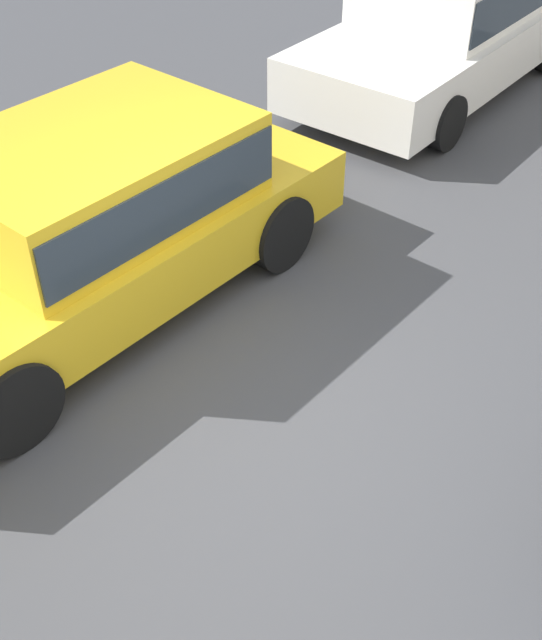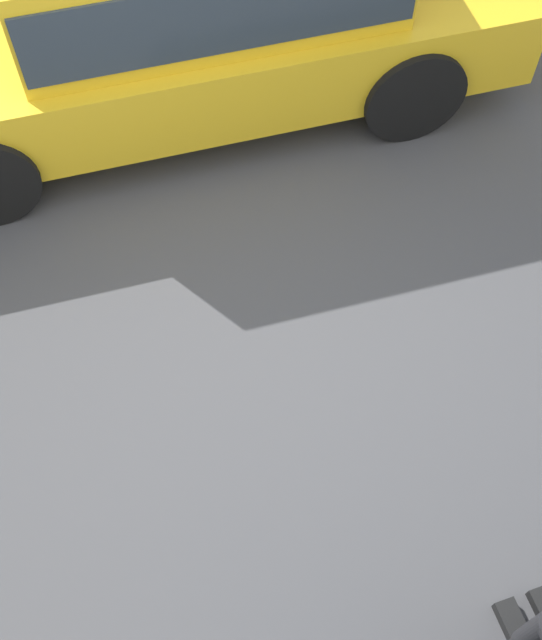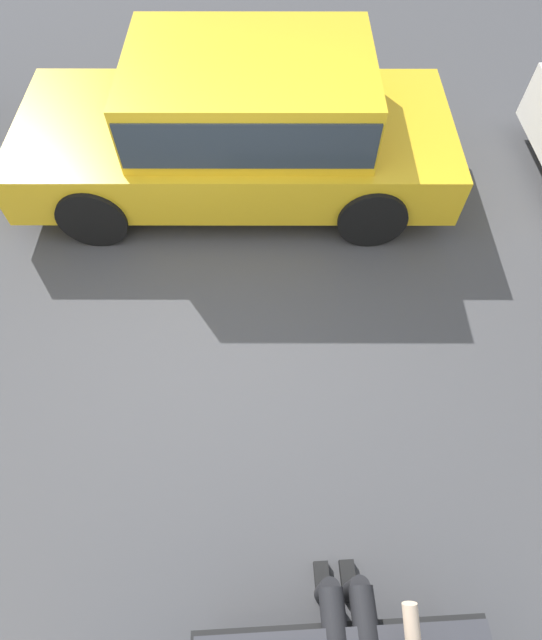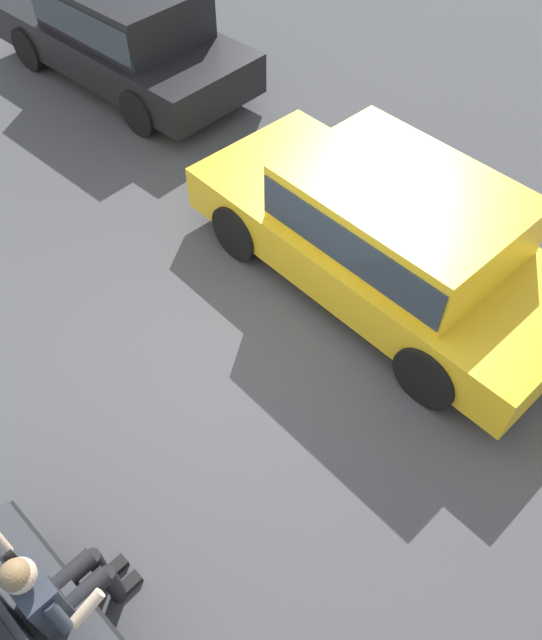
# 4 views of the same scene
# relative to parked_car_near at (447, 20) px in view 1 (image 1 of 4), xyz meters

# --- Properties ---
(ground_plane) EXTENTS (60.00, 60.00, 0.00)m
(ground_plane) POSITION_rel_parked_car_near_xyz_m (5.89, 1.60, -0.82)
(ground_plane) COLOR #424244
(parked_car_near) EXTENTS (4.49, 1.97, 1.53)m
(parked_car_near) POSITION_rel_parked_car_near_xyz_m (0.00, 0.00, 0.00)
(parked_car_near) COLOR white
(parked_car_near) RESTS_ON ground_plane
(parked_car_mid) EXTENTS (4.48, 2.10, 1.43)m
(parked_car_mid) POSITION_rel_parked_car_near_xyz_m (5.56, -0.17, -0.04)
(parked_car_mid) COLOR gold
(parked_car_mid) RESTS_ON ground_plane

